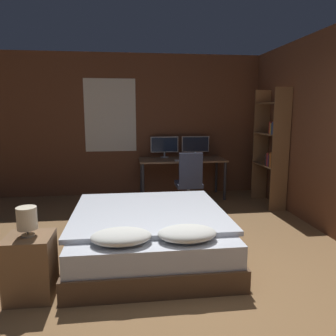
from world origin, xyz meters
TOP-DOWN VIEW (x-y plane):
  - ground_plane at (0.00, 0.00)m, footprint 20.00×20.00m
  - wall_back at (-0.01, 4.18)m, footprint 12.00×0.08m
  - bed at (-0.36, 1.30)m, footprint 1.71×1.95m
  - nightstand at (-1.46, 0.56)m, footprint 0.39×0.38m
  - bedside_lamp at (-1.46, 0.56)m, footprint 0.17×0.17m
  - desk at (0.43, 3.77)m, footprint 1.61×0.69m
  - monitor_left at (0.13, 4.01)m, footprint 0.54×0.16m
  - monitor_right at (0.74, 4.01)m, footprint 0.54×0.16m
  - keyboard at (0.43, 3.53)m, footprint 0.34×0.13m
  - computer_mouse at (0.69, 3.53)m, footprint 0.07×0.05m
  - office_chair at (0.41, 2.97)m, footprint 0.52×0.52m
  - bookshelf at (1.85, 3.01)m, footprint 0.29×0.81m

SIDE VIEW (x-z plane):
  - ground_plane at x=0.00m, z-range 0.00..0.00m
  - bed at x=-0.36m, z-range -0.04..0.53m
  - nightstand at x=-1.46m, z-range 0.00..0.56m
  - office_chair at x=0.41m, z-range -0.11..0.85m
  - desk at x=0.43m, z-range 0.29..1.03m
  - bedside_lamp at x=-1.46m, z-range 0.59..0.85m
  - keyboard at x=0.43m, z-range 0.74..0.76m
  - computer_mouse at x=0.69m, z-range 0.74..0.77m
  - monitor_left at x=0.13m, z-range 0.77..1.18m
  - monitor_right at x=0.74m, z-range 0.77..1.18m
  - bookshelf at x=1.85m, z-range 0.07..2.07m
  - wall_back at x=-0.01m, z-range 0.00..2.70m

